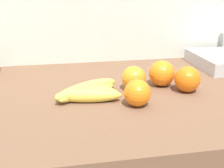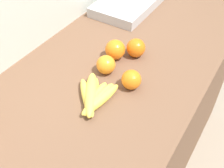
{
  "view_description": "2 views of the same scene",
  "coord_description": "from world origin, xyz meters",
  "px_view_note": "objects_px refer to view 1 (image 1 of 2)",
  "views": [
    {
      "loc": [
        -0.18,
        -0.78,
        1.19
      ],
      "look_at": [
        -0.04,
        -0.04,
        0.92
      ],
      "focal_mm": 47.75,
      "sensor_mm": 36.0,
      "label": 1
    },
    {
      "loc": [
        -0.61,
        -0.42,
        1.56
      ],
      "look_at": [
        -0.03,
        -0.06,
        0.91
      ],
      "focal_mm": 44.25,
      "sensor_mm": 36.0,
      "label": 2
    }
  ],
  "objects_px": {
    "banana_bunch": "(86,92)",
    "orange_front": "(162,73)",
    "orange_far_right": "(187,79)",
    "orange_right": "(134,78)",
    "orange_center": "(137,93)"
  },
  "relations": [
    {
      "from": "banana_bunch",
      "to": "orange_front",
      "type": "xyz_separation_m",
      "value": [
        0.24,
        0.06,
        0.02
      ]
    },
    {
      "from": "orange_far_right",
      "to": "orange_front",
      "type": "height_order",
      "value": "orange_front"
    },
    {
      "from": "orange_far_right",
      "to": "orange_right",
      "type": "relative_size",
      "value": 1.05
    },
    {
      "from": "banana_bunch",
      "to": "orange_center",
      "type": "relative_size",
      "value": 2.84
    },
    {
      "from": "banana_bunch",
      "to": "orange_right",
      "type": "distance_m",
      "value": 0.15
    },
    {
      "from": "orange_center",
      "to": "orange_front",
      "type": "distance_m",
      "value": 0.17
    },
    {
      "from": "orange_center",
      "to": "banana_bunch",
      "type": "bearing_deg",
      "value": 150.09
    },
    {
      "from": "orange_center",
      "to": "orange_right",
      "type": "relative_size",
      "value": 0.99
    },
    {
      "from": "orange_center",
      "to": "orange_front",
      "type": "xyz_separation_m",
      "value": [
        0.11,
        0.13,
        0.0
      ]
    },
    {
      "from": "orange_far_right",
      "to": "orange_center",
      "type": "distance_m",
      "value": 0.18
    },
    {
      "from": "orange_center",
      "to": "orange_far_right",
      "type": "bearing_deg",
      "value": 23.53
    },
    {
      "from": "orange_far_right",
      "to": "orange_right",
      "type": "distance_m",
      "value": 0.15
    },
    {
      "from": "orange_right",
      "to": "orange_front",
      "type": "relative_size",
      "value": 0.9
    },
    {
      "from": "banana_bunch",
      "to": "orange_far_right",
      "type": "relative_size",
      "value": 2.66
    },
    {
      "from": "orange_center",
      "to": "orange_front",
      "type": "bearing_deg",
      "value": 50.01
    }
  ]
}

